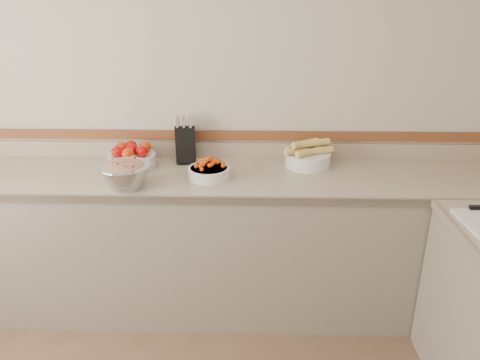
{
  "coord_description": "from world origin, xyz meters",
  "views": [
    {
      "loc": [
        0.41,
        -0.89,
        1.91
      ],
      "look_at": [
        0.35,
        1.35,
        1.0
      ],
      "focal_mm": 35.0,
      "sensor_mm": 36.0,
      "label": 1
    }
  ],
  "objects_px": {
    "tomato_bowl": "(132,157)",
    "rhubarb_bowl": "(126,174)",
    "corn_bowl": "(308,156)",
    "knife_block": "(185,143)",
    "cherry_tomato_bowl": "(209,170)"
  },
  "relations": [
    {
      "from": "tomato_bowl",
      "to": "rhubarb_bowl",
      "type": "xyz_separation_m",
      "value": [
        0.05,
        -0.33,
        0.02
      ]
    },
    {
      "from": "corn_bowl",
      "to": "rhubarb_bowl",
      "type": "distance_m",
      "value": 1.1
    },
    {
      "from": "knife_block",
      "to": "cherry_tomato_bowl",
      "type": "relative_size",
      "value": 1.22
    },
    {
      "from": "knife_block",
      "to": "rhubarb_bowl",
      "type": "xyz_separation_m",
      "value": [
        -0.27,
        -0.43,
        -0.04
      ]
    },
    {
      "from": "knife_block",
      "to": "corn_bowl",
      "type": "height_order",
      "value": "knife_block"
    },
    {
      "from": "tomato_bowl",
      "to": "knife_block",
      "type": "bearing_deg",
      "value": 17.5
    },
    {
      "from": "rhubarb_bowl",
      "to": "corn_bowl",
      "type": "bearing_deg",
      "value": 19.87
    },
    {
      "from": "tomato_bowl",
      "to": "corn_bowl",
      "type": "relative_size",
      "value": 0.95
    },
    {
      "from": "knife_block",
      "to": "tomato_bowl",
      "type": "xyz_separation_m",
      "value": [
        -0.32,
        -0.1,
        -0.06
      ]
    },
    {
      "from": "cherry_tomato_bowl",
      "to": "rhubarb_bowl",
      "type": "relative_size",
      "value": 0.86
    },
    {
      "from": "cherry_tomato_bowl",
      "to": "corn_bowl",
      "type": "height_order",
      "value": "corn_bowl"
    },
    {
      "from": "tomato_bowl",
      "to": "cherry_tomato_bowl",
      "type": "distance_m",
      "value": 0.52
    },
    {
      "from": "tomato_bowl",
      "to": "corn_bowl",
      "type": "height_order",
      "value": "corn_bowl"
    },
    {
      "from": "knife_block",
      "to": "corn_bowl",
      "type": "distance_m",
      "value": 0.77
    },
    {
      "from": "knife_block",
      "to": "cherry_tomato_bowl",
      "type": "bearing_deg",
      "value": -58.11
    }
  ]
}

